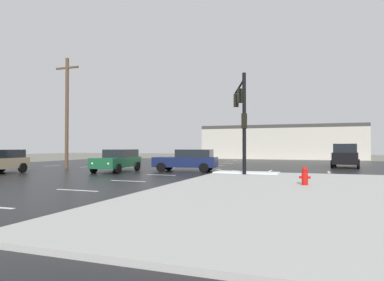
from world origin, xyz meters
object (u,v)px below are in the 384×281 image
object	(u,v)px
traffic_signal_mast	(241,109)
sedan_green	(118,160)
fire_hydrant	(305,176)
suv_black	(346,155)
sedan_navy	(188,160)
utility_pole_mid	(67,111)

from	to	relation	value
traffic_signal_mast	sedan_green	world-z (taller)	traffic_signal_mast
fire_hydrant	traffic_signal_mast	bearing A→B (deg)	123.11
suv_black	sedan_green	world-z (taller)	suv_black
fire_hydrant	sedan_green	world-z (taller)	sedan_green
sedan_green	suv_black	bearing A→B (deg)	120.39
sedan_navy	suv_black	world-z (taller)	suv_black
fire_hydrant	sedan_navy	size ratio (longest dim) A/B	0.17
sedan_navy	utility_pole_mid	bearing A→B (deg)	-5.85
traffic_signal_mast	sedan_navy	world-z (taller)	traffic_signal_mast
fire_hydrant	sedan_green	bearing A→B (deg)	156.47
suv_black	sedan_green	bearing A→B (deg)	131.84
suv_black	utility_pole_mid	world-z (taller)	utility_pole_mid
fire_hydrant	sedan_navy	world-z (taller)	sedan_navy
sedan_navy	sedan_green	world-z (taller)	same
sedan_green	utility_pole_mid	size ratio (longest dim) A/B	0.51
traffic_signal_mast	utility_pole_mid	xyz separation A→B (m)	(-14.71, 1.10, 0.55)
fire_hydrant	utility_pole_mid	world-z (taller)	utility_pole_mid
traffic_signal_mast	suv_black	bearing A→B (deg)	-51.63
suv_black	sedan_navy	bearing A→B (deg)	136.59
traffic_signal_mast	fire_hydrant	bearing A→B (deg)	-165.07
traffic_signal_mast	fire_hydrant	size ratio (longest dim) A/B	7.69
fire_hydrant	sedan_green	distance (m)	13.98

